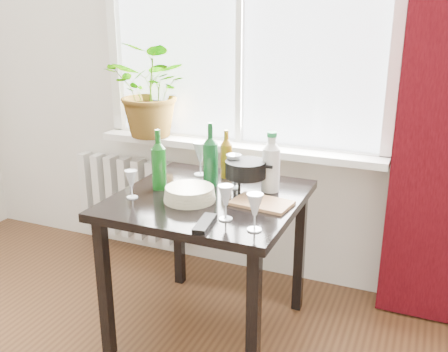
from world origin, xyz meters
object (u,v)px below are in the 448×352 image
at_px(wine_bottle_left, 159,159).
at_px(fondue_pot, 246,176).
at_px(wine_bottle_right, 210,154).
at_px(bottle_amber, 226,154).
at_px(wineglass_back_center, 234,171).
at_px(cleaning_bottle, 271,161).
at_px(plate_stack, 190,194).
at_px(potted_plant, 153,90).
at_px(table, 209,213).
at_px(wineglass_front_left, 131,184).
at_px(wineglass_back_left, 200,158).
at_px(wineglass_far_right, 255,212).
at_px(tv_remote, 205,223).
at_px(cutting_board, 262,203).
at_px(radiator, 133,198).
at_px(wineglass_front_right, 226,202).

height_order(wine_bottle_left, fondue_pot, wine_bottle_left).
distance_m(wine_bottle_right, bottle_amber, 0.16).
bearing_deg(wineglass_back_center, cleaning_bottle, 10.41).
relative_size(plate_stack, fondue_pot, 1.06).
relative_size(potted_plant, fondue_pot, 2.48).
height_order(table, wineglass_front_left, wineglass_front_left).
bearing_deg(bottle_amber, cleaning_bottle, -21.95).
relative_size(wineglass_back_center, wineglass_back_left, 0.96).
height_order(wineglass_far_right, tv_remote, wineglass_far_right).
bearing_deg(wineglass_back_left, wineglass_far_right, -47.85).
bearing_deg(wineglass_far_right, cleaning_bottle, 100.28).
bearing_deg(potted_plant, wineglass_far_right, -41.72).
height_order(table, cutting_board, cutting_board).
xyz_separation_m(cleaning_bottle, wineglass_far_right, (0.08, -0.47, -0.07)).
distance_m(radiator, wineglass_back_center, 1.13).
bearing_deg(bottle_amber, table, -83.89).
relative_size(wineglass_back_center, wineglass_front_left, 1.29).
height_order(radiator, wineglass_back_center, wineglass_back_center).
relative_size(fondue_pot, cutting_board, 0.86).
relative_size(cleaning_bottle, wineglass_back_center, 1.69).
bearing_deg(plate_stack, bottle_amber, 86.75).
xyz_separation_m(cleaning_bottle, wineglass_back_center, (-0.18, -0.03, -0.06)).
bearing_deg(cleaning_bottle, wineglass_back_center, -169.59).
bearing_deg(fondue_pot, wineglass_far_right, -63.16).
bearing_deg(wineglass_front_right, cleaning_bottle, 81.23).
distance_m(bottle_amber, fondue_pot, 0.25).
relative_size(bottle_amber, plate_stack, 1.07).
xyz_separation_m(fondue_pot, cutting_board, (0.13, -0.13, -0.07)).
bearing_deg(wine_bottle_right, radiator, 148.49).
bearing_deg(bottle_amber, wine_bottle_left, -128.02).
distance_m(plate_stack, tv_remote, 0.30).
bearing_deg(table, plate_stack, -119.70).
xyz_separation_m(wineglass_far_right, wineglass_back_left, (-0.51, 0.56, 0.01)).
distance_m(wineglass_back_left, cutting_board, 0.53).
bearing_deg(plate_stack, cleaning_bottle, 41.93).
xyz_separation_m(wineglass_front_right, wineglass_back_left, (-0.36, 0.50, 0.02)).
bearing_deg(potted_plant, bottle_amber, -24.50).
bearing_deg(cleaning_bottle, wineglass_far_right, -79.72).
bearing_deg(cutting_board, wineglass_back_left, 147.70).
relative_size(bottle_amber, cleaning_bottle, 0.86).
bearing_deg(cleaning_bottle, bottle_amber, 158.05).
height_order(wine_bottle_left, wineglass_front_left, wine_bottle_left).
height_order(radiator, wine_bottle_right, wine_bottle_right).
height_order(table, plate_stack, plate_stack).
bearing_deg(tv_remote, table, 104.02).
relative_size(radiator, fondue_pot, 3.53).
bearing_deg(radiator, fondue_pot, -27.10).
distance_m(wineglass_back_center, wineglass_back_left, 0.27).
bearing_deg(cleaning_bottle, potted_plant, 156.31).
height_order(bottle_amber, tv_remote, bottle_amber).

